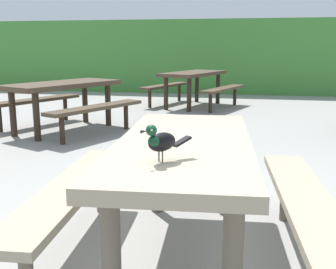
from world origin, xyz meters
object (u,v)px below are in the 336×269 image
(picnic_table_foreground, at_px, (184,170))
(bird_grackle, at_px, (160,141))
(picnic_table_far_centre, at_px, (193,81))
(picnic_table_mid_left, at_px, (63,95))

(picnic_table_foreground, relative_size, bird_grackle, 7.98)
(bird_grackle, bearing_deg, picnic_table_far_centre, 96.16)
(picnic_table_far_centre, bearing_deg, bird_grackle, -83.84)
(picnic_table_foreground, distance_m, picnic_table_mid_left, 4.28)
(picnic_table_mid_left, bearing_deg, picnic_table_far_centre, 61.62)
(picnic_table_mid_left, bearing_deg, bird_grackle, -59.62)
(picnic_table_far_centre, bearing_deg, picnic_table_mid_left, -118.38)
(picnic_table_foreground, xyz_separation_m, picnic_table_mid_left, (-2.40, 3.54, 0.00))
(picnic_table_foreground, height_order, bird_grackle, bird_grackle)
(bird_grackle, distance_m, picnic_table_far_centre, 7.06)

